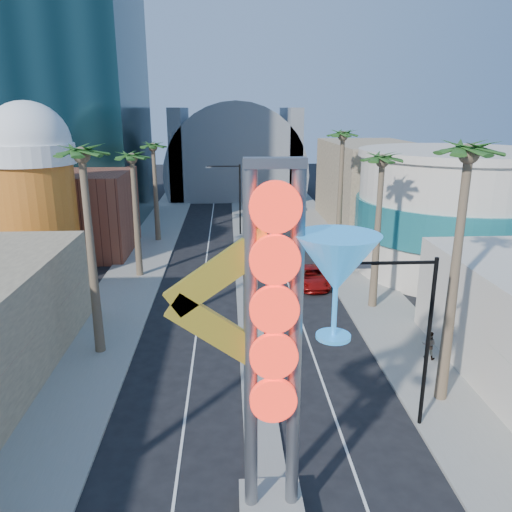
{
  "coord_description": "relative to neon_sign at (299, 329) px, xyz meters",
  "views": [
    {
      "loc": [
        -1.33,
        -11.13,
        13.87
      ],
      "look_at": [
        0.37,
        18.85,
        4.97
      ],
      "focal_mm": 35.0,
      "sensor_mm": 36.0,
      "label": 1
    }
  ],
  "objects": [
    {
      "name": "sidewalk_west",
      "position": [
        -10.32,
        32.04,
        -7.23
      ],
      "size": [
        5.0,
        100.0,
        0.15
      ],
      "primitive_type": "cube",
      "color": "gray",
      "rests_on": "ground"
    },
    {
      "name": "sidewalk_east",
      "position": [
        8.68,
        32.04,
        -7.23
      ],
      "size": [
        5.0,
        100.0,
        0.15
      ],
      "primitive_type": "cube",
      "color": "gray",
      "rests_on": "ground"
    },
    {
      "name": "median",
      "position": [
        -0.82,
        35.04,
        -7.23
      ],
      "size": [
        1.6,
        84.0,
        0.15
      ],
      "primitive_type": "cube",
      "color": "gray",
      "rests_on": "ground"
    },
    {
      "name": "hotel_tower",
      "position": [
        -22.82,
        49.04,
        17.69
      ],
      "size": [
        20.0,
        20.0,
        50.0
      ],
      "primitive_type": "cube",
      "color": "black",
      "rests_on": "ground"
    },
    {
      "name": "brick_filler_west",
      "position": [
        -16.82,
        35.04,
        -3.31
      ],
      "size": [
        10.0,
        10.0,
        8.0
      ],
      "primitive_type": "cube",
      "color": "brown",
      "rests_on": "ground"
    },
    {
      "name": "filler_east",
      "position": [
        15.18,
        45.04,
        -2.31
      ],
      "size": [
        10.0,
        20.0,
        10.0
      ],
      "primitive_type": "cube",
      "color": "#8C775A",
      "rests_on": "ground"
    },
    {
      "name": "beer_mug",
      "position": [
        -17.82,
        27.04,
        0.54
      ],
      "size": [
        7.0,
        7.0,
        14.5
      ],
      "color": "#CE5D1B",
      "rests_on": "ground"
    },
    {
      "name": "turquoise_building",
      "position": [
        17.18,
        27.04,
        -2.06
      ],
      "size": [
        16.6,
        16.6,
        10.6
      ],
      "color": "beige",
      "rests_on": "ground"
    },
    {
      "name": "canopy",
      "position": [
        -0.82,
        69.04,
        -3.0
      ],
      "size": [
        22.0,
        16.0,
        22.0
      ],
      "color": "slate",
      "rests_on": "ground"
    },
    {
      "name": "neon_sign",
      "position": [
        0.0,
        0.0,
        0.0
      ],
      "size": [
        6.53,
        2.6,
        12.55
      ],
      "color": "gray",
      "rests_on": "ground"
    },
    {
      "name": "streetlight_0",
      "position": [
        -0.27,
        17.04,
        -2.43
      ],
      "size": [
        3.79,
        0.25,
        8.0
      ],
      "color": "black",
      "rests_on": "ground"
    },
    {
      "name": "streetlight_1",
      "position": [
        -1.36,
        41.04,
        -2.43
      ],
      "size": [
        3.79,
        0.25,
        8.0
      ],
      "color": "black",
      "rests_on": "ground"
    },
    {
      "name": "streetlight_2",
      "position": [
        5.91,
        5.04,
        -2.47
      ],
      "size": [
        3.45,
        0.25,
        8.0
      ],
      "color": "black",
      "rests_on": "ground"
    },
    {
      "name": "palm_1",
      "position": [
        -9.82,
        13.04,
        3.52
      ],
      "size": [
        2.4,
        2.4,
        12.7
      ],
      "color": "brown",
      "rests_on": "ground"
    },
    {
      "name": "palm_2",
      "position": [
        -9.82,
        27.04,
        2.17
      ],
      "size": [
        2.4,
        2.4,
        11.2
      ],
      "color": "brown",
      "rests_on": "ground"
    },
    {
      "name": "palm_3",
      "position": [
        -9.82,
        39.04,
        2.17
      ],
      "size": [
        2.4,
        2.4,
        11.2
      ],
      "color": "brown",
      "rests_on": "ground"
    },
    {
      "name": "palm_5",
      "position": [
        8.18,
        7.04,
        3.96
      ],
      "size": [
        2.4,
        2.4,
        13.2
      ],
      "color": "brown",
      "rests_on": "ground"
    },
    {
      "name": "palm_6",
      "position": [
        8.18,
        19.04,
        2.62
      ],
      "size": [
        2.4,
        2.4,
        11.7
      ],
      "color": "brown",
      "rests_on": "ground"
    },
    {
      "name": "palm_7",
      "position": [
        8.18,
        31.04,
        3.52
      ],
      "size": [
        2.4,
        2.4,
        12.7
      ],
      "color": "brown",
      "rests_on": "ground"
    },
    {
      "name": "red_pickup",
      "position": [
        4.42,
        23.95,
        -6.56
      ],
      "size": [
        2.81,
        5.5,
        1.49
      ],
      "primitive_type": "imported",
      "rotation": [
        0.0,
        0.0,
        0.07
      ],
      "color": "#990D0B",
      "rests_on": "ground"
    },
    {
      "name": "pedestrian_b",
      "position": [
        9.12,
        11.03,
        -6.34
      ],
      "size": [
        1.0,
        0.94,
        1.64
      ],
      "primitive_type": "imported",
      "rotation": [
        0.0,
        0.0,
        2.59
      ],
      "color": "gray",
      "rests_on": "sidewalk_east"
    }
  ]
}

